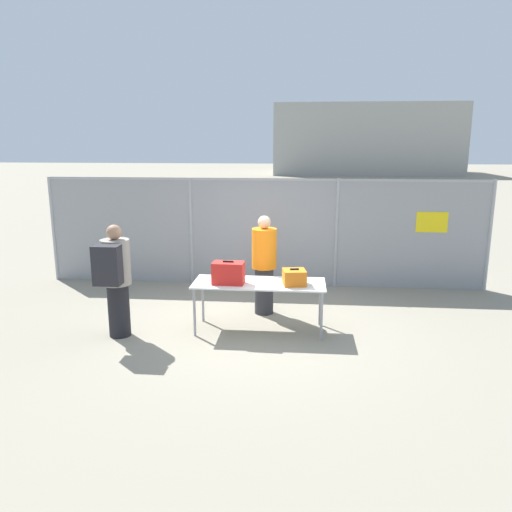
% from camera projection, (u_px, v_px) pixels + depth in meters
% --- Properties ---
extents(ground_plane, '(120.00, 120.00, 0.00)m').
position_uv_depth(ground_plane, '(251.00, 326.00, 7.96)').
color(ground_plane, gray).
extents(fence_section, '(8.88, 0.07, 2.17)m').
position_uv_depth(fence_section, '(264.00, 230.00, 10.03)').
color(fence_section, '#9EA0A5').
rests_on(fence_section, ground_plane).
extents(inspection_table, '(2.01, 0.76, 0.77)m').
position_uv_depth(inspection_table, '(259.00, 286.00, 7.63)').
color(inspection_table, silver).
rests_on(inspection_table, ground_plane).
extents(suitcase_red, '(0.48, 0.29, 0.36)m').
position_uv_depth(suitcase_red, '(228.00, 273.00, 7.51)').
color(suitcase_red, red).
rests_on(suitcase_red, inspection_table).
extents(suitcase_orange, '(0.38, 0.37, 0.25)m').
position_uv_depth(suitcase_orange, '(294.00, 277.00, 7.47)').
color(suitcase_orange, orange).
rests_on(suitcase_orange, inspection_table).
extents(traveler_hooded, '(0.42, 0.65, 1.70)m').
position_uv_depth(traveler_hooded, '(115.00, 277.00, 7.32)').
color(traveler_hooded, black).
rests_on(traveler_hooded, ground_plane).
extents(security_worker_near, '(0.42, 0.42, 1.68)m').
position_uv_depth(security_worker_near, '(264.00, 264.00, 8.38)').
color(security_worker_near, '#2D2D33').
rests_on(security_worker_near, ground_plane).
extents(utility_trailer, '(4.35, 2.23, 0.76)m').
position_uv_depth(utility_trailer, '(300.00, 249.00, 11.54)').
color(utility_trailer, white).
rests_on(utility_trailer, ground_plane).
extents(distant_hangar, '(16.08, 9.80, 6.07)m').
position_uv_depth(distant_hangar, '(363.00, 140.00, 46.08)').
color(distant_hangar, '#999993').
rests_on(distant_hangar, ground_plane).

